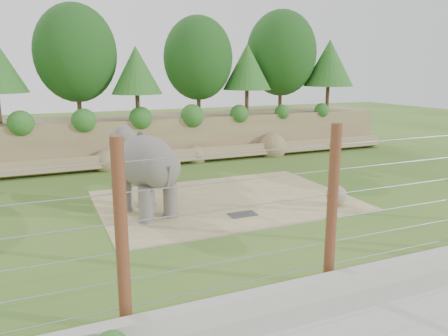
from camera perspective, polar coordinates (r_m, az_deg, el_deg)
name	(u,v)px	position (r m, az deg, el deg)	size (l,w,h in m)	color
ground	(247,225)	(15.05, 3.06, -7.50)	(90.00, 90.00, 0.00)	#39631F
back_embankment	(161,91)	(26.26, -8.26, 9.89)	(30.00, 5.52, 8.77)	#85694C
dirt_patch	(225,200)	(17.82, 0.19, -4.20)	(10.00, 7.00, 0.02)	#9E895C
drain_grate	(243,214)	(16.04, 2.44, -6.06)	(1.00, 0.60, 0.03)	#262628
elephant	(146,174)	(16.03, -10.11, -0.73)	(1.61, 3.76, 3.05)	#5F5854
stone_ball	(336,195)	(17.55, 14.46, -3.50)	(0.80, 0.80, 0.80)	gray
retaining_wall	(341,283)	(11.08, 15.06, -14.25)	(26.00, 0.35, 0.50)	#B5B4A8
barrier_fence	(332,206)	(10.79, 13.95, -4.89)	(20.26, 0.26, 4.00)	brown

